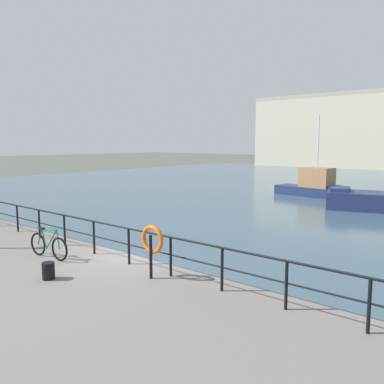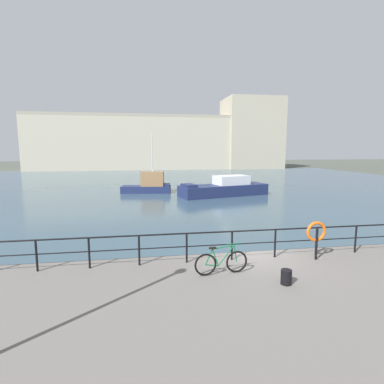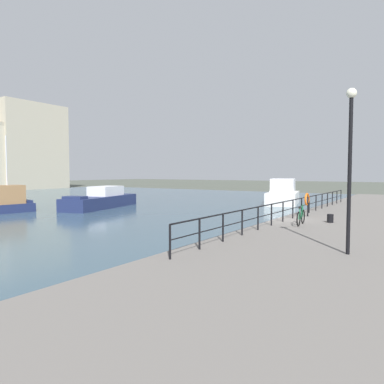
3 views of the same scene
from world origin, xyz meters
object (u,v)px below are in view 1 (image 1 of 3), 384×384
life_ring_stand (152,241)px  moored_green_narrowboat (312,185)px  parked_bicycle (48,246)px  mooring_bollard (48,271)px

life_ring_stand → moored_green_narrowboat: bearing=103.3°
parked_bicycle → life_ring_stand: size_ratio=1.27×
moored_green_narrowboat → parked_bicycle: bearing=-78.3°
mooring_bollard → moored_green_narrowboat: bearing=98.0°
parked_bicycle → mooring_bollard: 2.00m
mooring_bollard → life_ring_stand: size_ratio=0.31×
parked_bicycle → mooring_bollard: parked_bicycle is taller
moored_green_narrowboat → mooring_bollard: size_ratio=14.67×
moored_green_narrowboat → life_ring_stand: bearing=-69.3°
mooring_bollard → life_ring_stand: bearing=41.5°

